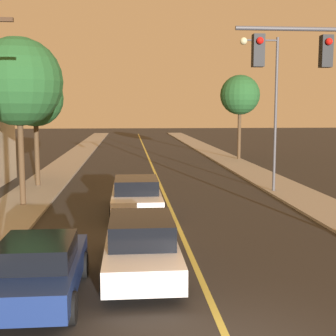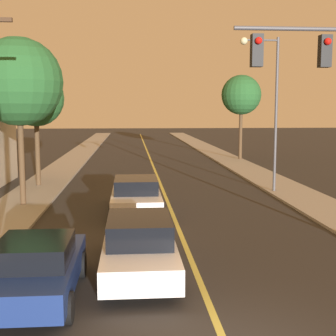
# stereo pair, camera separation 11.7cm
# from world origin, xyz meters

# --- Properties ---
(road_surface) EXTENTS (10.44, 80.00, 0.01)m
(road_surface) POSITION_xyz_m (0.00, 36.00, 0.01)
(road_surface) COLOR #2D2B28
(road_surface) RESTS_ON ground
(sidewalk_left) EXTENTS (2.50, 80.00, 0.12)m
(sidewalk_left) POSITION_xyz_m (-6.47, 36.00, 0.06)
(sidewalk_left) COLOR #9E998E
(sidewalk_left) RESTS_ON ground
(sidewalk_right) EXTENTS (2.50, 80.00, 0.12)m
(sidewalk_right) POSITION_xyz_m (6.47, 36.00, 0.06)
(sidewalk_right) COLOR #9E998E
(sidewalk_right) RESTS_ON ground
(car_near_lane_front) EXTENTS (1.94, 5.04, 1.49)m
(car_near_lane_front) POSITION_xyz_m (-1.46, 4.34, 0.75)
(car_near_lane_front) COLOR white
(car_near_lane_front) RESTS_ON ground
(car_near_lane_second) EXTENTS (2.06, 4.98, 1.46)m
(car_near_lane_second) POSITION_xyz_m (-1.46, 11.43, 0.75)
(car_near_lane_second) COLOR white
(car_near_lane_second) RESTS_ON ground
(car_outer_lane_front) EXTENTS (1.88, 4.15, 1.40)m
(car_outer_lane_front) POSITION_xyz_m (-3.76, 2.76, 0.72)
(car_outer_lane_front) COLOR navy
(car_outer_lane_front) RESTS_ON ground
(traffic_signal_mast) EXTENTS (4.47, 0.42, 6.58)m
(traffic_signal_mast) POSITION_xyz_m (4.24, 5.77, 4.79)
(traffic_signal_mast) COLOR #47474C
(traffic_signal_mast) RESTS_ON ground
(streetlamp_right) EXTENTS (1.95, 0.36, 7.59)m
(streetlamp_right) POSITION_xyz_m (5.13, 15.49, 4.95)
(streetlamp_right) COLOR #47474C
(streetlamp_right) RESTS_ON ground
(tree_left_near) EXTENTS (3.71, 3.71, 7.10)m
(tree_left_near) POSITION_xyz_m (-6.33, 12.97, 5.35)
(tree_left_near) COLOR #4C3823
(tree_left_near) RESTS_ON ground
(tree_left_far) EXTENTS (3.01, 3.01, 6.19)m
(tree_left_far) POSITION_xyz_m (-6.68, 18.24, 4.78)
(tree_left_far) COLOR #4C3823
(tree_left_far) RESTS_ON ground
(tree_right_near) EXTENTS (3.26, 3.26, 6.92)m
(tree_right_near) POSITION_xyz_m (7.45, 30.87, 5.38)
(tree_right_near) COLOR #4C3823
(tree_right_near) RESTS_ON ground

